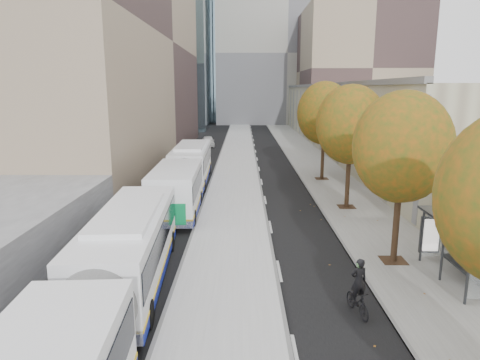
{
  "coord_description": "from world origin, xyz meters",
  "views": [
    {
      "loc": [
        -3.22,
        -5.21,
        7.7
      ],
      "look_at": [
        -3.39,
        19.07,
        2.5
      ],
      "focal_mm": 32.0,
      "sensor_mm": 36.0,
      "label": 1
    }
  ],
  "objects_px": {
    "cyclist": "(358,294)",
    "distant_car": "(208,141)",
    "bus_near": "(105,292)",
    "bus_far": "(186,172)",
    "bus_shelter": "(468,231)"
  },
  "relations": [
    {
      "from": "bus_shelter",
      "to": "bus_near",
      "type": "relative_size",
      "value": 0.25
    },
    {
      "from": "bus_near",
      "to": "bus_far",
      "type": "relative_size",
      "value": 0.97
    },
    {
      "from": "cyclist",
      "to": "distant_car",
      "type": "distance_m",
      "value": 45.18
    },
    {
      "from": "bus_near",
      "to": "cyclist",
      "type": "relative_size",
      "value": 8.58
    },
    {
      "from": "bus_far",
      "to": "cyclist",
      "type": "relative_size",
      "value": 8.86
    },
    {
      "from": "bus_near",
      "to": "distant_car",
      "type": "height_order",
      "value": "bus_near"
    },
    {
      "from": "bus_far",
      "to": "distant_car",
      "type": "bearing_deg",
      "value": 90.02
    },
    {
      "from": "bus_near",
      "to": "distant_car",
      "type": "distance_m",
      "value": 45.93
    },
    {
      "from": "bus_near",
      "to": "bus_far",
      "type": "height_order",
      "value": "bus_far"
    },
    {
      "from": "bus_shelter",
      "to": "cyclist",
      "type": "relative_size",
      "value": 2.14
    },
    {
      "from": "bus_near",
      "to": "bus_far",
      "type": "xyz_separation_m",
      "value": [
        0.03,
        18.85,
        0.06
      ]
    },
    {
      "from": "cyclist",
      "to": "distant_car",
      "type": "xyz_separation_m",
      "value": [
        -8.75,
        44.33,
        -0.07
      ]
    },
    {
      "from": "bus_near",
      "to": "bus_far",
      "type": "bearing_deg",
      "value": 86.54
    },
    {
      "from": "bus_shelter",
      "to": "bus_far",
      "type": "bearing_deg",
      "value": 131.68
    },
    {
      "from": "bus_shelter",
      "to": "cyclist",
      "type": "height_order",
      "value": "bus_shelter"
    }
  ]
}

